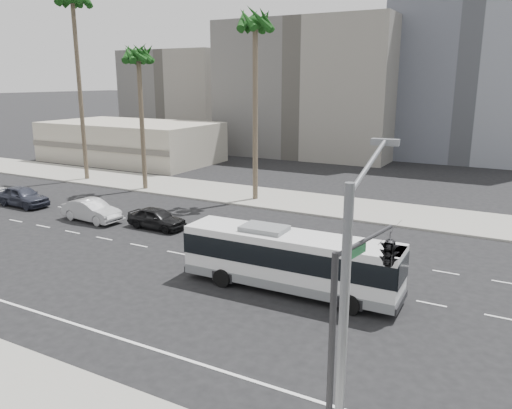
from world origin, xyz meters
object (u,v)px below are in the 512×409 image
Objects in this scene: palm_far at (72,2)px; city_bus at (290,259)px; streetlight_corner at (348,322)px; palm_near at (255,27)px; car_c at (23,196)px; palm_mid at (138,58)px; traffic_signal at (384,259)px; car_b at (92,210)px; car_a at (157,218)px.

city_bus is at bearing -27.07° from palm_far.
palm_near reaches higher than streetlight_corner.
city_bus is at bearing -98.45° from car_c.
palm_mid is (-22.11, 14.90, 10.50)m from city_bus.
traffic_signal is 36.82m from palm_mid.
palm_far reaches higher than city_bus.
palm_near is at bearing -29.29° from car_b.
car_c is 0.57× the size of streetlight_corner.
palm_near is (-17.14, 23.53, 9.27)m from traffic_signal.
palm_mid reaches higher than city_bus.
city_bus is 0.57× the size of palm_far.
car_c is 0.31× the size of palm_near.
palm_far reaches higher than traffic_signal.
car_c is at bearing -115.73° from palm_mid.
streetlight_corner is at bearing -35.78° from palm_far.
palm_near reaches higher than car_a.
traffic_signal reaches higher than car_c.
streetlight_corner is at bearing -113.70° from car_c.
streetlight_corner is 1.41× the size of traffic_signal.
palm_far is (-30.76, 15.72, 15.96)m from city_bus.
car_b is at bearing 165.19° from city_bus.
car_c is 23.81m from palm_near.
streetlight_corner reaches higher than car_b.
streetlight_corner is at bearing -60.61° from city_bus.
palm_mid is (-28.49, 22.24, 7.00)m from traffic_signal.
car_b is 0.80× the size of traffic_signal.
traffic_signal is at bearing -53.93° from palm_near.
palm_mid is at bearing 45.28° from car_a.
car_b is 19.48m from palm_near.
palm_far is (-8.65, 0.82, 5.46)m from palm_mid.
palm_far is (-12.43, 11.23, 16.81)m from car_b.
car_b is at bearing -70.03° from palm_mid.
palm_far reaches higher than palm_near.
car_c is at bearing 169.46° from traffic_signal.
palm_mid is at bearing 151.97° from traffic_signal.
traffic_signal reaches higher than car_a.
car_b is 29.72m from streetlight_corner.
palm_near is at bearing 122.59° from city_bus.
car_a is at bearing -86.78° from car_c.
car_c is at bearing 89.77° from car_b.
city_bus is 0.82× the size of palm_mid.
car_a is 0.33× the size of palm_mid.
palm_near is (7.57, 11.69, 13.62)m from car_b.
palm_near is at bearing 136.02° from traffic_signal.
car_b is at bearing -122.92° from palm_near.
car_c is 0.26× the size of palm_far.
car_a is at bearing 156.57° from traffic_signal.
streetlight_corner is at bearing -77.15° from traffic_signal.
streetlight_corner is 47.74m from palm_far.
palm_far is (-3.91, 10.65, 16.77)m from car_c.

